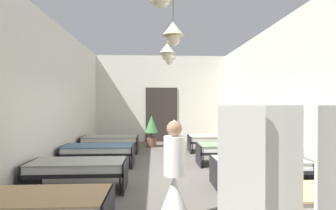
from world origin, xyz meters
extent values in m
cube|color=#59544C|center=(0.00, 0.00, -0.05)|extent=(6.37, 11.32, 0.10)
cube|color=silver|center=(0.00, 5.46, 1.92)|extent=(6.17, 0.20, 3.83)
cube|color=silver|center=(-2.98, 0.00, 1.92)|extent=(0.20, 10.72, 3.83)
cube|color=silver|center=(2.98, 0.00, 1.92)|extent=(0.20, 10.72, 3.83)
cube|color=#2D2823|center=(0.00, 5.34, 1.20)|extent=(1.40, 0.06, 2.40)
cylinder|color=brown|center=(0.06, -0.94, 3.60)|extent=(0.02, 0.02, 0.46)
cone|color=beige|center=(0.06, -0.94, 3.22)|extent=(0.44, 0.44, 0.28)
sphere|color=beige|center=(0.06, -0.94, 3.00)|extent=(0.28, 0.28, 0.28)
cylinder|color=brown|center=(0.03, 0.94, 3.60)|extent=(0.02, 0.02, 0.46)
cone|color=beige|center=(0.03, 0.94, 3.23)|extent=(0.44, 0.44, 0.28)
sphere|color=beige|center=(0.03, 0.94, 3.01)|extent=(0.28, 0.28, 0.28)
cylinder|color=brown|center=(0.21, 2.81, 3.70)|extent=(0.02, 0.02, 0.27)
cone|color=beige|center=(0.21, 2.81, 3.41)|extent=(0.44, 0.44, 0.28)
sphere|color=beige|center=(0.21, 2.81, 3.19)|extent=(0.28, 0.28, 0.28)
cube|color=silver|center=(-1.83, -2.85, 0.48)|extent=(1.82, 0.78, 0.14)
cube|color=tan|center=(-1.83, -2.85, 0.56)|extent=(1.86, 0.82, 0.02)
cylinder|color=black|center=(0.96, -2.49, 0.17)|extent=(0.03, 0.03, 0.34)
cube|color=black|center=(1.83, -2.85, 0.38)|extent=(1.90, 0.84, 0.07)
cube|color=silver|center=(1.83, -2.85, 0.48)|extent=(1.82, 0.78, 0.14)
cube|color=tan|center=(1.83, -2.85, 0.56)|extent=(1.86, 0.82, 0.02)
cylinder|color=black|center=(-2.70, -1.31, 0.17)|extent=(0.03, 0.03, 0.34)
cylinder|color=black|center=(-2.70, -0.59, 0.17)|extent=(0.03, 0.03, 0.34)
cylinder|color=black|center=(-0.96, -1.31, 0.17)|extent=(0.03, 0.03, 0.34)
cylinder|color=black|center=(-0.96, -0.59, 0.17)|extent=(0.03, 0.03, 0.34)
cube|color=black|center=(-1.83, -0.95, 0.38)|extent=(1.90, 0.84, 0.07)
cube|color=black|center=(-2.76, -0.95, 0.29)|extent=(0.04, 0.84, 0.57)
cube|color=black|center=(-0.90, -0.95, 0.29)|extent=(0.04, 0.84, 0.57)
cube|color=white|center=(-1.83, -0.95, 0.48)|extent=(1.82, 0.78, 0.14)
cube|color=#9E9E93|center=(-1.83, -0.95, 0.56)|extent=(1.86, 0.82, 0.02)
cylinder|color=black|center=(0.96, -1.31, 0.17)|extent=(0.03, 0.03, 0.34)
cylinder|color=black|center=(0.96, -0.59, 0.17)|extent=(0.03, 0.03, 0.34)
cylinder|color=black|center=(2.70, -1.31, 0.17)|extent=(0.03, 0.03, 0.34)
cylinder|color=black|center=(2.70, -0.59, 0.17)|extent=(0.03, 0.03, 0.34)
cube|color=black|center=(1.83, -0.95, 0.38)|extent=(1.90, 0.84, 0.07)
cube|color=black|center=(0.90, -0.95, 0.29)|extent=(0.04, 0.84, 0.57)
cube|color=black|center=(2.76, -0.95, 0.29)|extent=(0.04, 0.84, 0.57)
cube|color=white|center=(1.83, -0.95, 0.48)|extent=(1.82, 0.78, 0.14)
cube|color=beige|center=(1.83, -0.95, 0.56)|extent=(1.86, 0.82, 0.02)
cylinder|color=black|center=(-2.70, 0.59, 0.17)|extent=(0.03, 0.03, 0.34)
cylinder|color=black|center=(-2.70, 1.31, 0.17)|extent=(0.03, 0.03, 0.34)
cylinder|color=black|center=(-0.96, 0.59, 0.17)|extent=(0.03, 0.03, 0.34)
cylinder|color=black|center=(-0.96, 1.31, 0.17)|extent=(0.03, 0.03, 0.34)
cube|color=black|center=(-1.83, 0.95, 0.38)|extent=(1.90, 0.84, 0.07)
cube|color=black|center=(-2.76, 0.95, 0.29)|extent=(0.04, 0.84, 0.57)
cube|color=black|center=(-0.90, 0.95, 0.29)|extent=(0.04, 0.84, 0.57)
cube|color=white|center=(-1.83, 0.95, 0.48)|extent=(1.82, 0.78, 0.14)
cube|color=slate|center=(-1.83, 0.95, 0.56)|extent=(1.86, 0.82, 0.02)
cylinder|color=black|center=(0.96, 0.59, 0.17)|extent=(0.03, 0.03, 0.34)
cylinder|color=black|center=(0.96, 1.31, 0.17)|extent=(0.03, 0.03, 0.34)
cylinder|color=black|center=(2.70, 0.59, 0.17)|extent=(0.03, 0.03, 0.34)
cylinder|color=black|center=(2.70, 1.31, 0.17)|extent=(0.03, 0.03, 0.34)
cube|color=black|center=(1.83, 0.95, 0.38)|extent=(1.90, 0.84, 0.07)
cube|color=black|center=(0.90, 0.95, 0.29)|extent=(0.04, 0.84, 0.57)
cube|color=black|center=(2.76, 0.95, 0.29)|extent=(0.04, 0.84, 0.57)
cube|color=white|center=(1.83, 0.95, 0.48)|extent=(1.82, 0.78, 0.14)
cube|color=slate|center=(1.83, 0.95, 0.56)|extent=(1.86, 0.82, 0.02)
cylinder|color=black|center=(-2.70, 2.49, 0.17)|extent=(0.03, 0.03, 0.34)
cylinder|color=black|center=(-2.70, 3.21, 0.17)|extent=(0.03, 0.03, 0.34)
cylinder|color=black|center=(-0.96, 2.49, 0.17)|extent=(0.03, 0.03, 0.34)
cylinder|color=black|center=(-0.96, 3.21, 0.17)|extent=(0.03, 0.03, 0.34)
cube|color=black|center=(-1.83, 2.85, 0.38)|extent=(1.90, 0.84, 0.07)
cube|color=black|center=(-2.76, 2.85, 0.29)|extent=(0.04, 0.84, 0.57)
cube|color=black|center=(-0.90, 2.85, 0.29)|extent=(0.04, 0.84, 0.57)
cube|color=silver|center=(-1.83, 2.85, 0.48)|extent=(1.82, 0.78, 0.14)
cube|color=#9E9E93|center=(-1.83, 2.85, 0.56)|extent=(1.86, 0.82, 0.02)
cylinder|color=black|center=(0.96, 2.49, 0.17)|extent=(0.03, 0.03, 0.34)
cylinder|color=black|center=(0.96, 3.21, 0.17)|extent=(0.03, 0.03, 0.34)
cylinder|color=black|center=(2.70, 2.49, 0.17)|extent=(0.03, 0.03, 0.34)
cylinder|color=black|center=(2.70, 3.21, 0.17)|extent=(0.03, 0.03, 0.34)
cube|color=black|center=(1.83, 2.85, 0.38)|extent=(1.90, 0.84, 0.07)
cube|color=black|center=(0.90, 2.85, 0.29)|extent=(0.04, 0.84, 0.57)
cube|color=black|center=(2.76, 2.85, 0.29)|extent=(0.04, 0.84, 0.57)
cube|color=silver|center=(1.83, 2.85, 0.48)|extent=(1.82, 0.78, 0.14)
cube|color=beige|center=(1.83, 2.85, 0.56)|extent=(1.86, 0.82, 0.02)
cone|color=white|center=(-0.04, -2.52, 0.35)|extent=(0.52, 0.52, 0.70)
cylinder|color=white|center=(-0.04, -2.52, 0.97)|extent=(0.30, 0.30, 0.55)
sphere|color=#A87A5B|center=(-0.04, -2.52, 1.36)|extent=(0.22, 0.22, 0.22)
cone|color=white|center=(-0.04, -2.52, 1.44)|extent=(0.18, 0.18, 0.10)
cylinder|color=#515B70|center=(1.48, -0.94, 0.86)|extent=(0.32, 0.32, 0.58)
cube|color=#515B70|center=(1.48, -0.94, 0.61)|extent=(0.44, 0.44, 0.08)
sphere|color=#A87A5B|center=(1.48, -0.94, 1.26)|extent=(0.22, 0.22, 0.22)
cylinder|color=brown|center=(-0.43, 3.96, 0.18)|extent=(0.37, 0.37, 0.36)
cylinder|color=brown|center=(-0.43, 3.96, 0.46)|extent=(0.06, 0.06, 0.20)
cone|color=#3D7A42|center=(-0.43, 3.96, 0.90)|extent=(0.52, 0.52, 0.67)
cube|color=silver|center=(0.46, -3.84, 0.85)|extent=(0.42, 0.10, 1.70)
cube|color=silver|center=(0.88, -3.78, 0.85)|extent=(0.42, 0.08, 1.70)
cube|color=silver|center=(1.30, -3.84, 0.85)|extent=(0.39, 0.20, 1.70)
camera|label=1|loc=(-0.33, -6.15, 1.72)|focal=27.61mm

